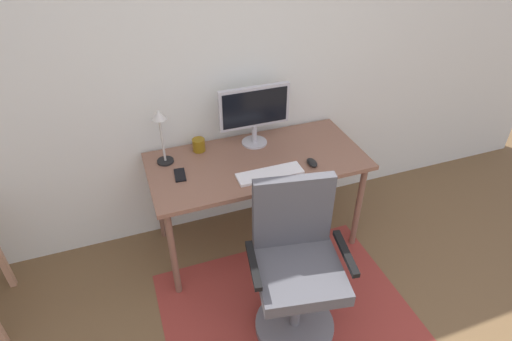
{
  "coord_description": "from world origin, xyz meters",
  "views": [
    {
      "loc": [
        -0.65,
        -0.41,
        2.32
      ],
      "look_at": [
        0.05,
        1.53,
        0.84
      ],
      "focal_mm": 29.38,
      "sensor_mm": 36.0,
      "label": 1
    }
  ],
  "objects_px": {
    "desk_lamp": "(161,128)",
    "computer_mouse": "(312,163)",
    "monitor": "(254,110)",
    "keyboard": "(270,174)",
    "office_chair": "(296,272)",
    "desk": "(257,168)",
    "cell_phone": "(180,175)",
    "coffee_cup": "(199,145)"
  },
  "relations": [
    {
      "from": "desk_lamp",
      "to": "computer_mouse",
      "type": "bearing_deg",
      "value": -21.71
    },
    {
      "from": "monitor",
      "to": "keyboard",
      "type": "relative_size",
      "value": 1.16
    },
    {
      "from": "computer_mouse",
      "to": "office_chair",
      "type": "height_order",
      "value": "office_chair"
    },
    {
      "from": "desk",
      "to": "cell_phone",
      "type": "distance_m",
      "value": 0.53
    },
    {
      "from": "desk",
      "to": "keyboard",
      "type": "height_order",
      "value": "keyboard"
    },
    {
      "from": "desk_lamp",
      "to": "office_chair",
      "type": "height_order",
      "value": "desk_lamp"
    },
    {
      "from": "monitor",
      "to": "cell_phone",
      "type": "bearing_deg",
      "value": -160.07
    },
    {
      "from": "monitor",
      "to": "computer_mouse",
      "type": "height_order",
      "value": "monitor"
    },
    {
      "from": "keyboard",
      "to": "cell_phone",
      "type": "bearing_deg",
      "value": 160.95
    },
    {
      "from": "cell_phone",
      "to": "office_chair",
      "type": "height_order",
      "value": "office_chair"
    },
    {
      "from": "desk",
      "to": "desk_lamp",
      "type": "xyz_separation_m",
      "value": [
        -0.59,
        0.18,
        0.33
      ]
    },
    {
      "from": "computer_mouse",
      "to": "cell_phone",
      "type": "xyz_separation_m",
      "value": [
        -0.85,
        0.17,
        -0.01
      ]
    },
    {
      "from": "cell_phone",
      "to": "desk_lamp",
      "type": "distance_m",
      "value": 0.32
    },
    {
      "from": "keyboard",
      "to": "coffee_cup",
      "type": "height_order",
      "value": "coffee_cup"
    },
    {
      "from": "office_chair",
      "to": "monitor",
      "type": "bearing_deg",
      "value": 94.8
    },
    {
      "from": "keyboard",
      "to": "office_chair",
      "type": "xyz_separation_m",
      "value": [
        -0.05,
        -0.56,
        -0.3
      ]
    },
    {
      "from": "keyboard",
      "to": "cell_phone",
      "type": "height_order",
      "value": "keyboard"
    },
    {
      "from": "computer_mouse",
      "to": "desk",
      "type": "bearing_deg",
      "value": 150.41
    },
    {
      "from": "cell_phone",
      "to": "office_chair",
      "type": "distance_m",
      "value": 0.94
    },
    {
      "from": "monitor",
      "to": "office_chair",
      "type": "bearing_deg",
      "value": -95.38
    },
    {
      "from": "coffee_cup",
      "to": "monitor",
      "type": "bearing_deg",
      "value": -5.69
    },
    {
      "from": "monitor",
      "to": "keyboard",
      "type": "distance_m",
      "value": 0.47
    },
    {
      "from": "keyboard",
      "to": "cell_phone",
      "type": "xyz_separation_m",
      "value": [
        -0.54,
        0.19,
        -0.0
      ]
    },
    {
      "from": "desk",
      "to": "computer_mouse",
      "type": "relative_size",
      "value": 14.03
    },
    {
      "from": "desk",
      "to": "cell_phone",
      "type": "xyz_separation_m",
      "value": [
        -0.53,
        -0.01,
        0.08
      ]
    },
    {
      "from": "cell_phone",
      "to": "office_chair",
      "type": "bearing_deg",
      "value": -51.26
    },
    {
      "from": "desk",
      "to": "computer_mouse",
      "type": "bearing_deg",
      "value": -29.59
    },
    {
      "from": "cell_phone",
      "to": "coffee_cup",
      "type": "bearing_deg",
      "value": 58.86
    },
    {
      "from": "cell_phone",
      "to": "desk_lamp",
      "type": "relative_size",
      "value": 0.36
    },
    {
      "from": "computer_mouse",
      "to": "coffee_cup",
      "type": "relative_size",
      "value": 1.16
    },
    {
      "from": "desk",
      "to": "computer_mouse",
      "type": "distance_m",
      "value": 0.38
    },
    {
      "from": "monitor",
      "to": "keyboard",
      "type": "height_order",
      "value": "monitor"
    },
    {
      "from": "computer_mouse",
      "to": "cell_phone",
      "type": "height_order",
      "value": "computer_mouse"
    },
    {
      "from": "keyboard",
      "to": "computer_mouse",
      "type": "height_order",
      "value": "computer_mouse"
    },
    {
      "from": "keyboard",
      "to": "office_chair",
      "type": "relative_size",
      "value": 0.43
    },
    {
      "from": "desk",
      "to": "cell_phone",
      "type": "height_order",
      "value": "cell_phone"
    },
    {
      "from": "monitor",
      "to": "coffee_cup",
      "type": "height_order",
      "value": "monitor"
    },
    {
      "from": "monitor",
      "to": "desk",
      "type": "bearing_deg",
      "value": -104.32
    },
    {
      "from": "cell_phone",
      "to": "desk_lamp",
      "type": "height_order",
      "value": "desk_lamp"
    },
    {
      "from": "desk",
      "to": "desk_lamp",
      "type": "distance_m",
      "value": 0.7
    },
    {
      "from": "computer_mouse",
      "to": "office_chair",
      "type": "xyz_separation_m",
      "value": [
        -0.36,
        -0.57,
        -0.31
      ]
    },
    {
      "from": "keyboard",
      "to": "office_chair",
      "type": "bearing_deg",
      "value": -95.4
    }
  ]
}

